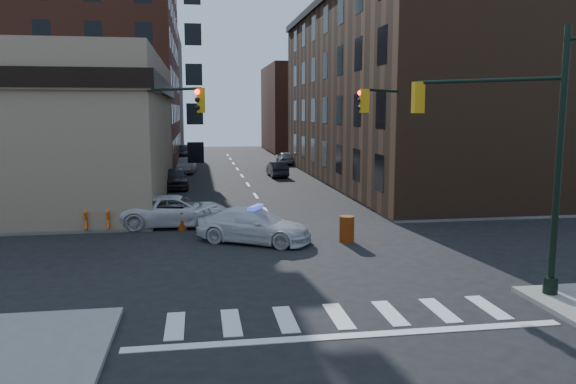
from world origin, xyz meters
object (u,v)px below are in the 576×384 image
object	(u,v)px
pickup	(177,211)
pedestrian_a	(54,213)
police_car	(254,226)
parked_car_enear	(277,169)
barrel_road	(347,229)
pedestrian_b	(16,214)
barricade_nw_a	(124,211)
parked_car_wnear	(175,178)
barrel_bank	(182,221)
parked_car_wfar	(187,165)

from	to	relation	value
pickup	pedestrian_a	world-z (taller)	pedestrian_a
police_car	pedestrian_a	size ratio (longest dim) A/B	3.25
pickup	parked_car_enear	size ratio (longest dim) A/B	1.37
parked_car_enear	barrel_road	world-z (taller)	parked_car_enear
pedestrian_b	barricade_nw_a	distance (m)	5.07
parked_car_wnear	police_car	bearing A→B (deg)	-80.02
parked_car_wnear	pedestrian_b	distance (m)	15.99
barrel_bank	pickup	bearing A→B (deg)	105.07
parked_car_wfar	parked_car_enear	xyz separation A→B (m)	(7.86, -4.35, -0.03)
barrel_road	barricade_nw_a	distance (m)	11.85
parked_car_enear	pedestrian_b	size ratio (longest dim) A/B	2.55
police_car	barricade_nw_a	xyz separation A→B (m)	(-6.16, 5.48, -0.17)
barrel_bank	barrel_road	bearing A→B (deg)	-27.04
pedestrian_a	barricade_nw_a	world-z (taller)	pedestrian_a
parked_car_wfar	pedestrian_a	xyz separation A→B (m)	(-5.72, -25.21, 0.24)
pickup	barrel_road	xyz separation A→B (m)	(7.44, -4.63, -0.19)
police_car	parked_car_wnear	xyz separation A→B (m)	(-4.05, 17.96, 0.04)
police_car	parked_car_enear	bearing A→B (deg)	18.56
police_car	parked_car_wnear	distance (m)	18.42
police_car	barricade_nw_a	world-z (taller)	police_car
parked_car_enear	barricade_nw_a	distance (m)	21.64
parked_car_wnear	pedestrian_b	size ratio (longest dim) A/B	2.88
parked_car_enear	pedestrian_a	bearing A→B (deg)	55.31
parked_car_wnear	pedestrian_a	xyz separation A→B (m)	(-5.08, -14.49, 0.16)
police_car	pedestrian_a	distance (m)	9.77
pedestrian_a	police_car	bearing A→B (deg)	-23.32
barrel_bank	parked_car_wnear	bearing A→B (deg)	93.42
barrel_road	barricade_nw_a	bearing A→B (deg)	149.21
pickup	parked_car_enear	bearing A→B (deg)	-18.87
pickup	parked_car_wnear	world-z (taller)	parked_car_wnear
pedestrian_b	barricade_nw_a	world-z (taller)	pedestrian_b
parked_car_wfar	parked_car_enear	bearing A→B (deg)	-24.83
parked_car_wnear	barricade_nw_a	xyz separation A→B (m)	(-2.11, -12.49, -0.21)
parked_car_wfar	pedestrian_a	size ratio (longest dim) A/B	2.68
pedestrian_a	barricade_nw_a	size ratio (longest dim) A/B	1.40
police_car	pickup	xyz separation A→B (m)	(-3.42, 4.04, 0.03)
pickup	barrel_road	distance (m)	8.77
parked_car_wfar	pedestrian_a	distance (m)	25.85
pedestrian_a	barrel_bank	distance (m)	6.00
pickup	barricade_nw_a	size ratio (longest dim) A/B	4.94
pedestrian_a	barrel_road	world-z (taller)	pedestrian_a
police_car	parked_car_wfar	distance (m)	28.88
pedestrian_b	pedestrian_a	bearing A→B (deg)	11.18
parked_car_wfar	barrel_bank	world-z (taller)	parked_car_wfar
parked_car_wfar	pedestrian_a	world-z (taller)	pedestrian_a
police_car	parked_car_enear	world-z (taller)	police_car
police_car	parked_car_enear	size ratio (longest dim) A/B	1.26
pedestrian_b	barrel_road	distance (m)	15.38
police_car	parked_car_wnear	bearing A→B (deg)	41.63
pickup	barrel_road	size ratio (longest dim) A/B	4.82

